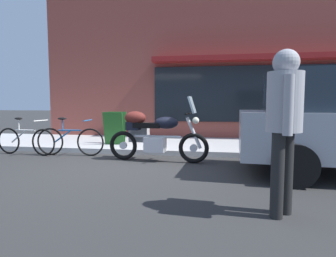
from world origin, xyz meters
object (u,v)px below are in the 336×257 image
Objects in this scene: pedestrian_walking at (284,112)px; second_bicycle_by_cafe at (25,140)px; touring_motorcycle at (152,133)px; parked_bicycle at (70,140)px; sandwich_board_sign at (115,128)px.

second_bicycle_by_cafe is (-5.29, 2.95, -0.80)m from pedestrian_walking.
touring_motorcycle is at bearing 127.24° from pedestrian_walking.
pedestrian_walking reaches higher than parked_bicycle.
touring_motorcycle reaches higher than sandwich_board_sign.
parked_bicycle is 1.00× the size of second_bicycle_by_cafe.
second_bicycle_by_cafe is at bearing 150.84° from pedestrian_walking.
parked_bicycle is at bearing -120.18° from sandwich_board_sign.
touring_motorcycle is 3.50m from pedestrian_walking.
parked_bicycle is 1.12m from second_bicycle_by_cafe.
pedestrian_walking is (4.17, -3.03, 0.79)m from parked_bicycle.
parked_bicycle is at bearing 4.16° from second_bicycle_by_cafe.
second_bicycle_by_cafe is (-1.12, -0.08, -0.01)m from parked_bicycle.
sandwich_board_sign is 2.23m from second_bicycle_by_cafe.
pedestrian_walking is 1.10× the size of second_bicycle_by_cafe.
second_bicycle_by_cafe is at bearing -144.82° from sandwich_board_sign.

